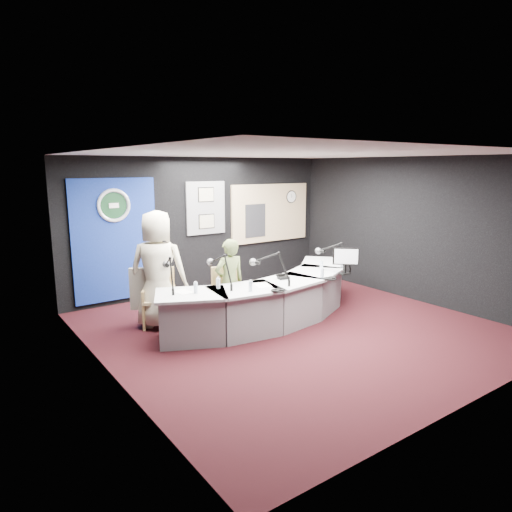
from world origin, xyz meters
TOP-DOWN VIEW (x-y plane):
  - ground at (0.00, 0.00)m, footprint 6.00×6.00m
  - ceiling at (0.00, 0.00)m, footprint 6.00×6.00m
  - wall_back at (0.00, 3.00)m, footprint 6.00×0.02m
  - wall_front at (0.00, -3.00)m, footprint 6.00×0.02m
  - wall_left at (-3.00, 0.00)m, footprint 0.02×6.00m
  - wall_right at (3.00, 0.00)m, footprint 0.02×6.00m
  - broadcast_desk at (-0.05, 0.55)m, footprint 4.50×1.90m
  - backdrop_panel at (-1.90, 2.97)m, footprint 1.60×0.05m
  - agency_seal at (-1.90, 2.93)m, footprint 0.63×0.07m
  - seal_center at (-1.90, 2.94)m, footprint 0.48×0.01m
  - pinboard at (0.05, 2.97)m, footprint 0.90×0.04m
  - framed_photo_upper at (0.05, 2.94)m, footprint 0.34×0.02m
  - framed_photo_lower at (0.05, 2.94)m, footprint 0.34×0.02m
  - booth_window_frame at (1.75, 2.97)m, footprint 2.12×0.06m
  - booth_glow at (1.75, 2.96)m, footprint 2.00×0.02m
  - equipment_rack at (1.30, 2.94)m, footprint 0.55×0.02m
  - wall_clock at (2.35, 2.94)m, footprint 0.28×0.01m
  - armchair_left at (-1.76, 1.35)m, footprint 0.68×0.68m
  - armchair_right at (-0.77, 0.75)m, footprint 0.66×0.66m
  - draped_jacket at (-1.90, 1.57)m, footprint 0.48×0.33m
  - person_man at (-1.76, 1.35)m, footprint 1.12×1.07m
  - person_woman at (-0.77, 0.75)m, footprint 0.55×0.38m
  - computer_monitor at (1.14, 0.00)m, footprint 0.34×0.33m
  - desk_phone at (0.05, 0.36)m, footprint 0.20×0.17m
  - headphones_near at (0.67, -0.11)m, footprint 0.24×0.24m
  - headphones_far at (-0.50, -0.19)m, footprint 0.22×0.22m
  - paper_stack at (-1.69, 0.60)m, footprint 0.25×0.33m
  - notepad at (-0.48, 0.23)m, footprint 0.30×0.37m
  - boom_mic_a at (-1.80, 0.83)m, footprint 0.29×0.72m
  - boom_mic_b at (-1.06, 0.54)m, footprint 0.16×0.74m
  - boom_mic_c at (-0.34, 0.20)m, footprint 0.45×0.65m
  - boom_mic_d at (1.15, 0.29)m, footprint 0.36×0.69m
  - water_bottles at (0.07, 0.31)m, footprint 3.34×0.62m

SIDE VIEW (x-z plane):
  - ground at x=0.00m, z-range 0.00..0.00m
  - broadcast_desk at x=-0.05m, z-range 0.00..0.75m
  - armchair_left at x=-1.76m, z-range 0.00..0.89m
  - armchair_right at x=-0.77m, z-range 0.00..0.98m
  - draped_jacket at x=-1.90m, z-range 0.27..0.97m
  - person_woman at x=-0.77m, z-range 0.00..1.45m
  - paper_stack at x=-1.69m, z-range 0.75..0.75m
  - notepad at x=-0.48m, z-range 0.75..0.75m
  - headphones_near at x=0.67m, z-range 0.75..0.79m
  - headphones_far at x=-0.50m, z-range 0.75..0.79m
  - desk_phone at x=0.05m, z-range 0.75..0.80m
  - water_bottles at x=0.07m, z-range 0.75..0.93m
  - person_man at x=-1.76m, z-range 0.00..1.93m
  - boom_mic_a at x=-1.80m, z-range 0.75..1.35m
  - boom_mic_b at x=-1.06m, z-range 0.75..1.35m
  - boom_mic_c at x=-0.34m, z-range 0.75..1.35m
  - boom_mic_d at x=1.15m, z-range 0.75..1.35m
  - computer_monitor at x=1.14m, z-range 0.92..1.22m
  - backdrop_panel at x=-1.90m, z-range 0.10..2.40m
  - wall_back at x=0.00m, z-range 0.00..2.80m
  - wall_front at x=0.00m, z-range 0.00..2.80m
  - wall_left at x=-3.00m, z-range 0.00..2.80m
  - wall_right at x=3.00m, z-range 0.00..2.80m
  - equipment_rack at x=1.30m, z-range 1.03..1.78m
  - framed_photo_lower at x=0.05m, z-range 1.33..1.60m
  - booth_window_frame at x=1.75m, z-range 0.89..2.21m
  - booth_glow at x=1.75m, z-range 0.95..2.15m
  - pinboard at x=0.05m, z-range 1.20..2.30m
  - agency_seal at x=-1.90m, z-range 1.58..2.21m
  - seal_center at x=-1.90m, z-range 1.66..2.14m
  - wall_clock at x=2.35m, z-range 1.76..2.04m
  - framed_photo_upper at x=0.05m, z-range 1.89..2.17m
  - ceiling at x=0.00m, z-range 2.79..2.81m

